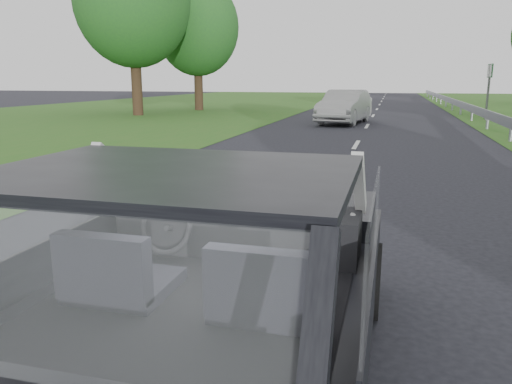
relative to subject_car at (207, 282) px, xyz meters
The scene contains 10 objects.
subject_car is the anchor object (origin of this frame).
dashboard 0.64m from the subject_car, 90.00° to the left, with size 1.58×0.45×0.30m, color black.
driver_seat 0.52m from the subject_car, 144.06° to the right, with size 0.50×0.72×0.42m, color black.
passenger_seat 0.52m from the subject_car, 35.94° to the right, with size 0.50×0.72×0.42m, color black.
steering_wheel 0.55m from the subject_car, 140.48° to the left, with size 0.36×0.36×0.04m, color black.
cat 0.74m from the subject_car, 76.02° to the left, with size 0.63×0.20×0.28m, color #9F9F9F.
other_car 19.20m from the subject_car, 93.05° to the left, with size 1.69×4.28×1.41m, color #BDBDBD.
highway_sign 23.06m from the subject_car, 77.28° to the left, with size 0.10×1.00×2.51m, color #206A31.
tree_5 24.66m from the subject_car, 119.11° to the left, with size 5.81×5.81×8.80m, color #225322, non-canonical shape.
tree_6 28.48m from the subject_car, 111.64° to the left, with size 4.91×4.91×7.43m, color #225322, non-canonical shape.
Camera 1 is at (0.94, -2.44, 1.83)m, focal length 35.00 mm.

